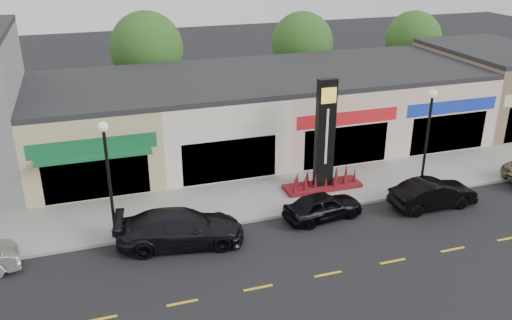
% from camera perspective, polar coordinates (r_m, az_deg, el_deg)
% --- Properties ---
extents(ground, '(120.00, 120.00, 0.00)m').
position_cam_1_polar(ground, '(25.02, 4.66, -8.15)').
color(ground, black).
rests_on(ground, ground).
extents(sidewalk, '(52.00, 4.30, 0.15)m').
position_cam_1_polar(sidewalk, '(28.54, 1.35, -3.75)').
color(sidewalk, gray).
rests_on(sidewalk, ground).
extents(curb, '(52.00, 0.20, 0.15)m').
position_cam_1_polar(curb, '(26.67, 2.95, -5.81)').
color(curb, gray).
rests_on(curb, ground).
extents(shop_beige, '(7.00, 10.85, 4.80)m').
position_cam_1_polar(shop_beige, '(32.87, -17.03, 3.29)').
color(shop_beige, tan).
rests_on(shop_beige, ground).
extents(shop_cream, '(7.00, 10.01, 4.80)m').
position_cam_1_polar(shop_cream, '(33.62, -5.06, 4.66)').
color(shop_cream, beige).
rests_on(shop_cream, ground).
extents(shop_pink_w, '(7.00, 10.01, 4.80)m').
position_cam_1_polar(shop_pink_w, '(35.74, 5.97, 5.73)').
color(shop_pink_w, beige).
rests_on(shop_pink_w, ground).
extents(shop_pink_e, '(7.00, 10.01, 4.80)m').
position_cam_1_polar(shop_pink_e, '(39.02, 15.50, 6.49)').
color(shop_pink_e, beige).
rests_on(shop_pink_e, ground).
extents(shop_tan, '(7.00, 10.01, 5.30)m').
position_cam_1_polar(shop_tan, '(43.14, 23.43, 7.30)').
color(shop_tan, brown).
rests_on(shop_tan, ground).
extents(tree_rear_west, '(5.20, 5.20, 7.83)m').
position_cam_1_polar(tree_rear_west, '(40.19, -11.44, 11.48)').
color(tree_rear_west, '#382619').
rests_on(tree_rear_west, ground).
extents(tree_rear_mid, '(4.80, 4.80, 7.29)m').
position_cam_1_polar(tree_rear_mid, '(43.27, 4.88, 12.19)').
color(tree_rear_mid, '#382619').
rests_on(tree_rear_mid, ground).
extents(tree_rear_east, '(4.60, 4.60, 6.94)m').
position_cam_1_polar(tree_rear_east, '(48.03, 16.21, 12.14)').
color(tree_rear_east, '#382619').
rests_on(tree_rear_east, ground).
extents(lamp_west_near, '(0.44, 0.44, 5.47)m').
position_cam_1_polar(lamp_west_near, '(24.11, -15.32, -0.91)').
color(lamp_west_near, black).
rests_on(lamp_west_near, sidewalk).
extents(lamp_east_near, '(0.44, 0.44, 5.47)m').
position_cam_1_polar(lamp_east_near, '(29.22, 17.66, 3.02)').
color(lamp_east_near, black).
rests_on(lamp_east_near, sidewalk).
extents(pylon_sign, '(4.20, 1.30, 6.00)m').
position_cam_1_polar(pylon_sign, '(28.56, 7.18, 0.93)').
color(pylon_sign, '#5B0F0F').
rests_on(pylon_sign, sidewalk).
extents(car_dark_sedan, '(3.08, 5.86, 1.62)m').
position_cam_1_polar(car_dark_sedan, '(24.29, -7.96, -7.13)').
color(car_dark_sedan, black).
rests_on(car_dark_sedan, ground).
extents(car_black_sedan, '(2.07, 4.09, 1.34)m').
position_cam_1_polar(car_black_sedan, '(26.40, 7.07, -4.84)').
color(car_black_sedan, black).
rests_on(car_black_sedan, ground).
extents(car_black_conv, '(1.60, 4.43, 1.45)m').
position_cam_1_polar(car_black_conv, '(28.66, 18.15, -3.41)').
color(car_black_conv, black).
rests_on(car_black_conv, ground).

